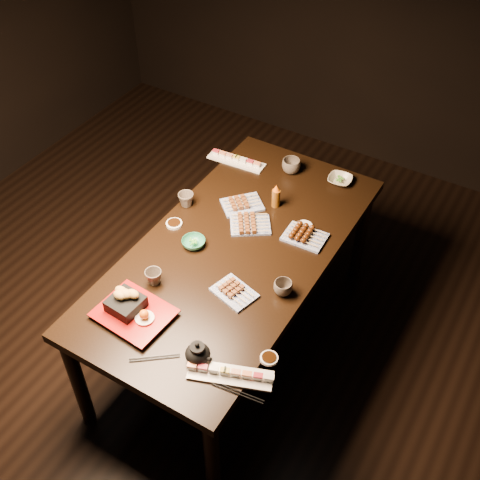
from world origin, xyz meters
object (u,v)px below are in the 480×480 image
(yakitori_plate_right, at_px, (234,290))
(teacup_far_right, at_px, (291,166))
(edamame_bowl_cream, at_px, (340,180))
(edamame_bowl_green, at_px, (194,243))
(tempura_tray, at_px, (133,307))
(condiment_bottle, at_px, (276,195))
(teapot, at_px, (198,352))
(teacup_near_left, at_px, (154,277))
(yakitori_plate_center, at_px, (250,223))
(dining_table, at_px, (235,297))
(teacup_far_left, at_px, (186,200))
(sushi_platter_near, at_px, (230,373))
(teacup_mid_right, at_px, (283,288))
(sushi_platter_far, at_px, (236,159))
(yakitori_plate_left, at_px, (242,202))

(yakitori_plate_right, relative_size, teacup_far_right, 1.86)
(edamame_bowl_cream, bearing_deg, edamame_bowl_green, -116.36)
(tempura_tray, xyz_separation_m, condiment_bottle, (0.18, 1.01, 0.01))
(teapot, height_order, condiment_bottle, condiment_bottle)
(edamame_bowl_green, distance_m, tempura_tray, 0.52)
(teacup_near_left, bearing_deg, yakitori_plate_center, 71.55)
(dining_table, bearing_deg, teapot, -81.70)
(teacup_near_left, bearing_deg, condiment_bottle, 74.15)
(teacup_far_right, bearing_deg, edamame_bowl_cream, 11.35)
(tempura_tray, distance_m, teacup_far_left, 0.79)
(yakitori_plate_center, bearing_deg, tempura_tray, -134.70)
(sushi_platter_near, height_order, teacup_mid_right, teacup_mid_right)
(dining_table, relative_size, teacup_far_right, 16.81)
(sushi_platter_far, distance_m, edamame_bowl_cream, 0.62)
(dining_table, distance_m, yakitori_plate_right, 0.50)
(teacup_near_left, height_order, teapot, teapot)
(sushi_platter_far, height_order, teacup_far_left, teacup_far_left)
(edamame_bowl_green, bearing_deg, sushi_platter_near, -44.98)
(sushi_platter_near, height_order, yakitori_plate_center, yakitori_plate_center)
(sushi_platter_near, xyz_separation_m, edamame_bowl_cream, (-0.14, 1.42, -0.01))
(dining_table, xyz_separation_m, teacup_mid_right, (0.35, -0.14, 0.41))
(edamame_bowl_cream, distance_m, tempura_tray, 1.43)
(teacup_far_left, bearing_deg, edamame_bowl_green, -48.81)
(dining_table, height_order, condiment_bottle, condiment_bottle)
(yakitori_plate_center, xyz_separation_m, teacup_far_left, (-0.38, -0.03, 0.01))
(edamame_bowl_cream, bearing_deg, tempura_tray, -106.10)
(teacup_mid_right, bearing_deg, yakitori_plate_center, 138.54)
(sushi_platter_far, height_order, teapot, teapot)
(teacup_far_left, distance_m, teacup_far_right, 0.66)
(teapot, bearing_deg, sushi_platter_far, 118.55)
(sushi_platter_far, xyz_separation_m, condiment_bottle, (0.39, -0.23, 0.05))
(edamame_bowl_cream, bearing_deg, dining_table, -106.77)
(edamame_bowl_cream, height_order, tempura_tray, tempura_tray)
(yakitori_plate_center, bearing_deg, yakitori_plate_left, 101.08)
(yakitori_plate_right, height_order, teacup_mid_right, teacup_mid_right)
(teacup_mid_right, xyz_separation_m, teacup_far_right, (-0.40, 0.85, 0.01))
(edamame_bowl_cream, bearing_deg, yakitori_plate_left, -128.67)
(yakitori_plate_left, relative_size, teacup_near_left, 2.62)
(edamame_bowl_green, distance_m, teacup_far_left, 0.32)
(yakitori_plate_center, distance_m, teapot, 0.87)
(dining_table, bearing_deg, yakitori_plate_right, -69.16)
(sushi_platter_near, relative_size, tempura_tray, 1.08)
(yakitori_plate_center, distance_m, teacup_far_right, 0.53)
(tempura_tray, bearing_deg, sushi_platter_near, -0.93)
(dining_table, distance_m, teapot, 0.81)
(teacup_far_right, height_order, condiment_bottle, condiment_bottle)
(teacup_mid_right, height_order, condiment_bottle, condiment_bottle)
(condiment_bottle, bearing_deg, teacup_mid_right, -58.45)
(tempura_tray, xyz_separation_m, teacup_far_right, (0.11, 1.32, -0.02))
(yakitori_plate_left, relative_size, edamame_bowl_green, 1.78)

